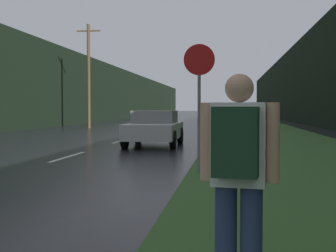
{
  "coord_description": "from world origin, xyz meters",
  "views": [
    {
      "loc": [
        4.84,
        -1.49,
        1.46
      ],
      "look_at": [
        2.82,
        14.08,
        0.88
      ],
      "focal_mm": 50.0,
      "sensor_mm": 36.0,
      "label": 1
    }
  ],
  "objects": [
    {
      "name": "grass_verge",
      "position": [
        6.92,
        40.0,
        0.01
      ],
      "size": [
        6.0,
        240.0,
        0.02
      ],
      "primitive_type": "cube",
      "color": "#2D5123",
      "rests_on": "ground_plane"
    },
    {
      "name": "lane_stripe_c",
      "position": [
        0.0,
        12.15,
        0.0
      ],
      "size": [
        0.12,
        3.0,
        0.01
      ],
      "primitive_type": "cube",
      "color": "silver",
      "rests_on": "ground_plane"
    },
    {
      "name": "lane_stripe_d",
      "position": [
        0.0,
        19.15,
        0.0
      ],
      "size": [
        0.12,
        3.0,
        0.01
      ],
      "primitive_type": "cube",
      "color": "silver",
      "rests_on": "ground_plane"
    },
    {
      "name": "lane_stripe_e",
      "position": [
        0.0,
        26.15,
        0.0
      ],
      "size": [
        0.12,
        3.0,
        0.01
      ],
      "primitive_type": "cube",
      "color": "silver",
      "rests_on": "ground_plane"
    },
    {
      "name": "treeline_far_side",
      "position": [
        -9.92,
        50.0,
        3.32
      ],
      "size": [
        2.0,
        140.0,
        6.65
      ],
      "primitive_type": "cube",
      "color": "black",
      "rests_on": "ground_plane"
    },
    {
      "name": "treeline_near_side",
      "position": [
        12.92,
        50.0,
        4.24
      ],
      "size": [
        2.0,
        140.0,
        8.49
      ],
      "primitive_type": "cube",
      "color": "black",
      "rests_on": "ground_plane"
    },
    {
      "name": "utility_pole_far",
      "position": [
        -5.63,
        32.73,
        4.03
      ],
      "size": [
        1.8,
        0.24,
        7.8
      ],
      "color": "#4C3823",
      "rests_on": "ground_plane"
    },
    {
      "name": "stop_sign",
      "position": [
        4.18,
        8.95,
        1.79
      ],
      "size": [
        0.69,
        0.07,
        2.9
      ],
      "color": "slate",
      "rests_on": "ground_plane"
    },
    {
      "name": "hitchhiker_with_backpack",
      "position": [
        4.91,
        2.05,
        0.99
      ],
      "size": [
        0.59,
        0.46,
        1.73
      ],
      "rotation": [
        0.0,
        0.0,
        -0.15
      ],
      "color": "navy",
      "rests_on": "ground_plane"
    },
    {
      "name": "car_passing_near",
      "position": [
        1.96,
        16.56,
        0.71
      ],
      "size": [
        1.98,
        4.1,
        1.39
      ],
      "rotation": [
        0.0,
        0.0,
        3.14
      ],
      "color": "#BCBCBC",
      "rests_on": "ground_plane"
    }
  ]
}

